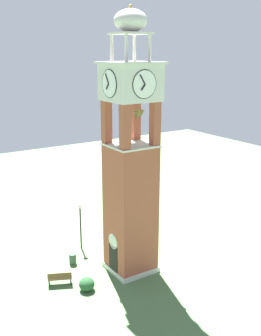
{
  "coord_description": "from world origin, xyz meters",
  "views": [
    {
      "loc": [
        22.0,
        -14.3,
        15.12
      ],
      "look_at": [
        0.0,
        0.0,
        7.61
      ],
      "focal_mm": 43.25,
      "sensor_mm": 36.0,
      "label": 1
    }
  ],
  "objects": [
    {
      "name": "ground",
      "position": [
        0.0,
        0.0,
        0.0
      ],
      "size": [
        80.0,
        80.0,
        0.0
      ],
      "primitive_type": "plane",
      "color": "#517547"
    },
    {
      "name": "clock_tower",
      "position": [
        0.0,
        -0.0,
        7.36
      ],
      "size": [
        3.46,
        3.46,
        17.94
      ],
      "color": "#9E4C38",
      "rests_on": "ground"
    },
    {
      "name": "park_bench",
      "position": [
        -0.82,
        -5.15,
        0.48
      ],
      "size": [
        1.08,
        1.64,
        0.95
      ],
      "color": "brown",
      "rests_on": "ground"
    },
    {
      "name": "lamp_post",
      "position": [
        -4.84,
        -1.56,
        2.63
      ],
      "size": [
        0.36,
        0.36,
        3.78
      ],
      "color": "black",
      "rests_on": "ground"
    },
    {
      "name": "trash_bin",
      "position": [
        -2.91,
        -3.22,
        0.4
      ],
      "size": [
        0.52,
        0.52,
        0.8
      ],
      "primitive_type": "cylinder",
      "color": "#38513D",
      "rests_on": "ground"
    },
    {
      "name": "shrub_near_entry",
      "position": [
        -2.91,
        2.52,
        0.35
      ],
      "size": [
        1.01,
        1.01,
        0.71
      ],
      "primitive_type": "ellipsoid",
      "color": "#234C28",
      "rests_on": "ground"
    },
    {
      "name": "shrub_left_of_tower",
      "position": [
        0.76,
        -3.93,
        0.44
      ],
      "size": [
        1.03,
        1.03,
        0.88
      ],
      "primitive_type": "ellipsoid",
      "color": "#234C28",
      "rests_on": "ground"
    }
  ]
}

